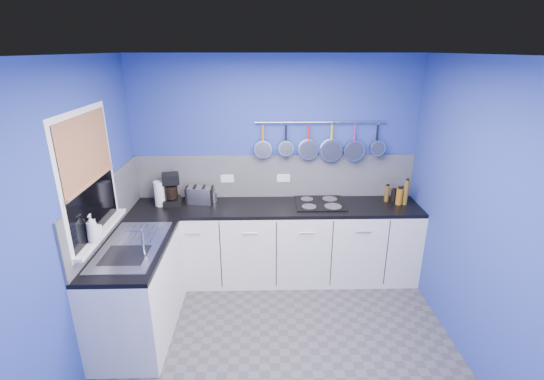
{
  "coord_description": "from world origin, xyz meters",
  "views": [
    {
      "loc": [
        -0.13,
        -2.77,
        2.54
      ],
      "look_at": [
        -0.05,
        0.75,
        1.25
      ],
      "focal_mm": 25.56,
      "sensor_mm": 36.0,
      "label": 1
    }
  ],
  "objects_px": {
    "soap_bottle_b": "(95,229)",
    "paper_towel": "(160,194)",
    "toaster": "(200,195)",
    "soap_bottle_a": "(92,228)",
    "coffee_maker": "(171,189)",
    "hob": "(320,203)",
    "canister": "(213,197)"
  },
  "relations": [
    {
      "from": "soap_bottle_a",
      "to": "coffee_maker",
      "type": "bearing_deg",
      "value": 72.46
    },
    {
      "from": "soap_bottle_b",
      "to": "coffee_maker",
      "type": "height_order",
      "value": "coffee_maker"
    },
    {
      "from": "hob",
      "to": "soap_bottle_b",
      "type": "bearing_deg",
      "value": -151.65
    },
    {
      "from": "soap_bottle_a",
      "to": "canister",
      "type": "xyz_separation_m",
      "value": [
        0.83,
        1.23,
        -0.21
      ]
    },
    {
      "from": "canister",
      "to": "hob",
      "type": "distance_m",
      "value": 1.2
    },
    {
      "from": "coffee_maker",
      "to": "hob",
      "type": "height_order",
      "value": "coffee_maker"
    },
    {
      "from": "soap_bottle_a",
      "to": "toaster",
      "type": "height_order",
      "value": "soap_bottle_a"
    },
    {
      "from": "coffee_maker",
      "to": "hob",
      "type": "xyz_separation_m",
      "value": [
        1.66,
        -0.03,
        -0.17
      ]
    },
    {
      "from": "paper_towel",
      "to": "hob",
      "type": "xyz_separation_m",
      "value": [
        1.77,
        0.01,
        -0.13
      ]
    },
    {
      "from": "soap_bottle_a",
      "to": "soap_bottle_b",
      "type": "bearing_deg",
      "value": 90.0
    },
    {
      "from": "soap_bottle_a",
      "to": "canister",
      "type": "bearing_deg",
      "value": 56.06
    },
    {
      "from": "toaster",
      "to": "hob",
      "type": "xyz_separation_m",
      "value": [
        1.35,
        -0.06,
        -0.09
      ]
    },
    {
      "from": "coffee_maker",
      "to": "canister",
      "type": "relative_size",
      "value": 2.97
    },
    {
      "from": "toaster",
      "to": "coffee_maker",
      "type": "bearing_deg",
      "value": -164.12
    },
    {
      "from": "soap_bottle_b",
      "to": "toaster",
      "type": "height_order",
      "value": "soap_bottle_b"
    },
    {
      "from": "soap_bottle_b",
      "to": "canister",
      "type": "distance_m",
      "value": 1.45
    },
    {
      "from": "paper_towel",
      "to": "hob",
      "type": "bearing_deg",
      "value": 0.28
    },
    {
      "from": "soap_bottle_b",
      "to": "toaster",
      "type": "bearing_deg",
      "value": 59.63
    },
    {
      "from": "soap_bottle_b",
      "to": "hob",
      "type": "distance_m",
      "value": 2.32
    },
    {
      "from": "soap_bottle_a",
      "to": "soap_bottle_b",
      "type": "xyz_separation_m",
      "value": [
        0.0,
        0.05,
        -0.03
      ]
    },
    {
      "from": "toaster",
      "to": "soap_bottle_b",
      "type": "bearing_deg",
      "value": -111.07
    },
    {
      "from": "soap_bottle_b",
      "to": "toaster",
      "type": "xyz_separation_m",
      "value": [
        0.68,
        1.16,
        -0.14
      ]
    },
    {
      "from": "soap_bottle_b",
      "to": "hob",
      "type": "relative_size",
      "value": 0.32
    },
    {
      "from": "coffee_maker",
      "to": "hob",
      "type": "bearing_deg",
      "value": -14.36
    },
    {
      "from": "soap_bottle_b",
      "to": "paper_towel",
      "type": "xyz_separation_m",
      "value": [
        0.26,
        1.09,
        -0.1
      ]
    },
    {
      "from": "soap_bottle_b",
      "to": "paper_towel",
      "type": "bearing_deg",
      "value": 76.68
    },
    {
      "from": "soap_bottle_a",
      "to": "hob",
      "type": "distance_m",
      "value": 2.34
    },
    {
      "from": "soap_bottle_a",
      "to": "paper_towel",
      "type": "bearing_deg",
      "value": 77.27
    },
    {
      "from": "soap_bottle_a",
      "to": "soap_bottle_b",
      "type": "height_order",
      "value": "soap_bottle_a"
    },
    {
      "from": "coffee_maker",
      "to": "paper_towel",
      "type": "bearing_deg",
      "value": -175.1
    },
    {
      "from": "paper_towel",
      "to": "toaster",
      "type": "distance_m",
      "value": 0.43
    },
    {
      "from": "toaster",
      "to": "hob",
      "type": "relative_size",
      "value": 0.52
    }
  ]
}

